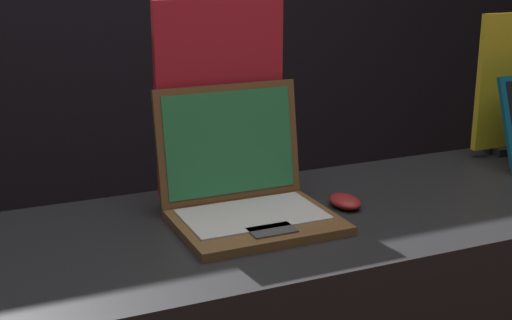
# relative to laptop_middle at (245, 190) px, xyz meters

# --- Properties ---
(laptop_middle) EXTENTS (0.36, 0.33, 0.30)m
(laptop_middle) POSITION_rel_laptop_middle_xyz_m (0.00, 0.00, 0.00)
(laptop_middle) COLOR brown
(laptop_middle) RESTS_ON display_counter
(mouse_middle) EXTENTS (0.07, 0.10, 0.03)m
(mouse_middle) POSITION_rel_laptop_middle_xyz_m (0.25, -0.03, -0.05)
(mouse_middle) COLOR maroon
(mouse_middle) RESTS_ON display_counter
(promo_stand_middle) EXTENTS (0.32, 0.07, 0.49)m
(promo_stand_middle) POSITION_rel_laptop_middle_xyz_m (0.00, 0.15, 0.17)
(promo_stand_middle) COLOR black
(promo_stand_middle) RESTS_ON display_counter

